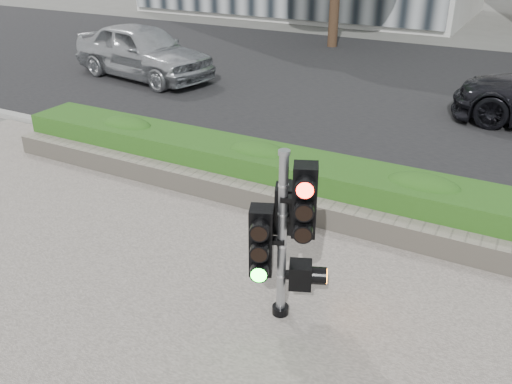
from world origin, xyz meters
TOP-DOWN VIEW (x-y plane):
  - ground at (0.00, 0.00)m, footprint 120.00×120.00m
  - road at (0.00, 10.00)m, footprint 60.00×13.00m
  - curb at (0.00, 3.15)m, footprint 60.00×0.25m
  - stone_wall at (0.00, 1.90)m, footprint 12.00×0.32m
  - hedge at (0.00, 2.55)m, footprint 12.00×1.00m
  - traffic_signal at (0.61, -0.25)m, footprint 0.73×0.65m
  - car_silver at (-7.67, 7.54)m, footprint 4.80×2.60m

SIDE VIEW (x-z plane):
  - ground at x=0.00m, z-range 0.00..0.00m
  - road at x=0.00m, z-range 0.00..0.02m
  - curb at x=0.00m, z-range 0.00..0.12m
  - stone_wall at x=0.00m, z-range 0.03..0.37m
  - hedge at x=0.00m, z-range 0.03..0.71m
  - car_silver at x=-7.67m, z-range 0.02..1.57m
  - traffic_signal at x=0.61m, z-range 0.14..2.15m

